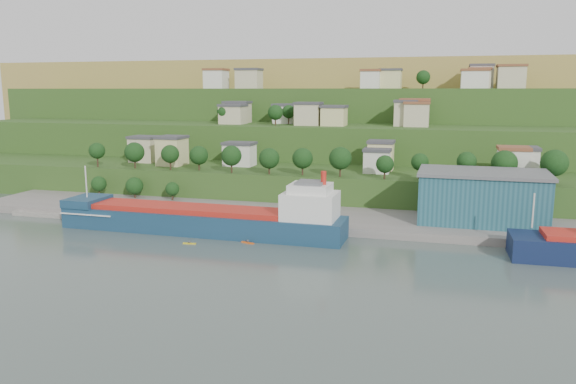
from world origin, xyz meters
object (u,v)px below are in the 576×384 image
(warehouse, at_px, (482,196))
(cargo_ship_near, at_px, (209,221))
(caravan, at_px, (103,204))
(kayak_orange, at_px, (248,242))

(warehouse, bearing_deg, cargo_ship_near, -160.72)
(caravan, bearing_deg, warehouse, 21.27)
(caravan, bearing_deg, kayak_orange, -4.45)
(cargo_ship_near, distance_m, warehouse, 67.81)
(warehouse, relative_size, caravan, 5.53)
(cargo_ship_near, height_order, caravan, cargo_ship_near)
(cargo_ship_near, relative_size, caravan, 12.66)
(kayak_orange, bearing_deg, cargo_ship_near, 169.84)
(cargo_ship_near, height_order, warehouse, cargo_ship_near)
(cargo_ship_near, relative_size, warehouse, 2.29)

